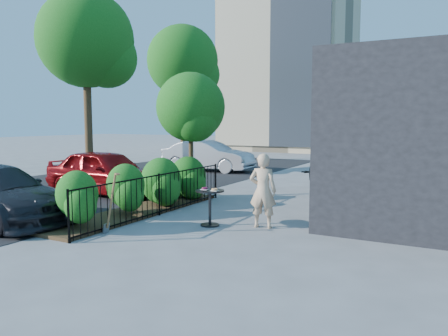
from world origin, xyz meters
The scene contains 13 objects.
ground centered at (0.00, 0.00, 0.00)m, with size 120.00×120.00×0.00m, color gray.
fence centered at (-1.50, 0.00, 0.56)m, with size 0.05×6.05×1.10m.
planting_bed centered at (-2.20, 0.00, 0.04)m, with size 1.30×6.00×0.08m, color #382616.
shrubs centered at (-2.10, 0.10, 0.70)m, with size 1.10×5.60×1.24m.
patio_tree centered at (-2.24, 2.76, 2.76)m, with size 2.20×2.20×3.94m.
street centered at (-7.00, 3.00, 0.00)m, with size 9.00×30.00×0.01m, color black.
street_tree_near centered at (-9.94, 5.96, 5.92)m, with size 4.40×4.40×8.28m.
street_tree_far centered at (-9.94, 13.96, 5.92)m, with size 4.40×4.40×8.28m.
cafe_table centered at (0.23, -0.37, 0.58)m, with size 0.67×0.67×0.90m.
woman centered at (1.39, 0.04, 0.86)m, with size 0.63×0.41×1.72m, color tan.
shovel centered at (-1.26, -2.07, 0.61)m, with size 0.46×0.18×1.38m.
car_red centered at (-5.06, 1.83, 0.76)m, with size 1.79×4.44×1.51m, color maroon.
car_silver centered at (-5.62, 9.58, 0.76)m, with size 1.60×4.59×1.51m, color #ADADB2.
Camera 1 is at (5.26, -9.06, 2.42)m, focal length 35.00 mm.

